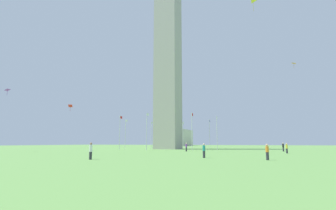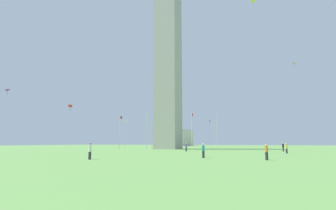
{
  "view_description": "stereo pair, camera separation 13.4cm",
  "coord_description": "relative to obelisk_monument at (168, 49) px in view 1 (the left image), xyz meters",
  "views": [
    {
      "loc": [
        -67.46,
        -26.05,
        1.75
      ],
      "look_at": [
        0.0,
        0.0,
        12.34
      ],
      "focal_mm": 27.58,
      "sensor_mm": 36.0,
      "label": 1
    },
    {
      "loc": [
        -67.41,
        -26.18,
        1.75
      ],
      "look_at": [
        0.0,
        0.0,
        12.34
      ],
      "focal_mm": 27.58,
      "sensor_mm": 36.0,
      "label": 2
    }
  ],
  "objects": [
    {
      "name": "ground_plane",
      "position": [
        0.0,
        0.0,
        -29.07
      ],
      "size": [
        260.0,
        260.0,
        0.0
      ],
      "primitive_type": "plane",
      "color": "#609347"
    },
    {
      "name": "obelisk_monument",
      "position": [
        0.0,
        0.0,
        0.0
      ],
      "size": [
        6.4,
        6.4,
        58.15
      ],
      "color": "#A8A399",
      "rests_on": "ground"
    },
    {
      "name": "flagpole_n",
      "position": [
        13.71,
        0.0,
        -24.3
      ],
      "size": [
        1.12,
        0.14,
        8.75
      ],
      "color": "silver",
      "rests_on": "ground"
    },
    {
      "name": "flagpole_ne",
      "position": [
        9.71,
        9.66,
        -24.3
      ],
      "size": [
        1.12,
        0.14,
        8.75
      ],
      "color": "silver",
      "rests_on": "ground"
    },
    {
      "name": "flagpole_e",
      "position": [
        0.06,
        13.66,
        -24.3
      ],
      "size": [
        1.12,
        0.14,
        8.75
      ],
      "color": "silver",
      "rests_on": "ground"
    },
    {
      "name": "flagpole_se",
      "position": [
        -9.6,
        9.66,
        -24.3
      ],
      "size": [
        1.12,
        0.14,
        8.75
      ],
      "color": "silver",
      "rests_on": "ground"
    },
    {
      "name": "flagpole_s",
      "position": [
        -13.6,
        0.0,
        -24.3
      ],
      "size": [
        1.12,
        0.14,
        8.75
      ],
      "color": "silver",
      "rests_on": "ground"
    },
    {
      "name": "flagpole_sw",
      "position": [
        -9.6,
        -9.66,
        -24.3
      ],
      "size": [
        1.12,
        0.14,
        8.75
      ],
      "color": "silver",
      "rests_on": "ground"
    },
    {
      "name": "flagpole_w",
      "position": [
        0.06,
        -13.66,
        -24.3
      ],
      "size": [
        1.12,
        0.14,
        8.75
      ],
      "color": "silver",
      "rests_on": "ground"
    },
    {
      "name": "flagpole_nw",
      "position": [
        9.71,
        -9.66,
        -24.3
      ],
      "size": [
        1.12,
        0.14,
        8.75
      ],
      "color": "silver",
      "rests_on": "ground"
    },
    {
      "name": "person_orange_shirt",
      "position": [
        -39.0,
        -25.89,
        -28.27
      ],
      "size": [
        0.32,
        0.32,
        1.62
      ],
      "rotation": [
        0.0,
        0.0,
        0.33
      ],
      "color": "#2D2D38",
      "rests_on": "ground"
    },
    {
      "name": "person_black_shirt",
      "position": [
        -10.2,
        -28.76,
        -28.2
      ],
      "size": [
        0.32,
        0.32,
        1.76
      ],
      "rotation": [
        0.0,
        0.0,
        0.97
      ],
      "color": "#2D2D38",
      "rests_on": "ground"
    },
    {
      "name": "person_teal_shirt",
      "position": [
        -37.47,
        -18.97,
        -28.25
      ],
      "size": [
        0.32,
        0.32,
        1.66
      ],
      "rotation": [
        0.0,
        0.0,
        0.47
      ],
      "color": "#2D2D38",
      "rests_on": "ground"
    },
    {
      "name": "person_white_shirt",
      "position": [
        -44.72,
        -8.55,
        -28.19
      ],
      "size": [
        0.32,
        0.32,
        1.77
      ],
      "rotation": [
        0.0,
        0.0,
        0.61
      ],
      "color": "#2D2D38",
      "rests_on": "ground"
    },
    {
      "name": "person_purple_shirt",
      "position": [
        -16.69,
        -10.43,
        -28.21
      ],
      "size": [
        0.32,
        0.32,
        1.74
      ],
      "rotation": [
        0.0,
        0.0,
        0.5
      ],
      "color": "#2D2D38",
      "rests_on": "ground"
    },
    {
      "name": "person_yellow_shirt",
      "position": [
        -20.14,
        -28.82,
        -28.23
      ],
      "size": [
        0.32,
        0.32,
        1.7
      ],
      "rotation": [
        0.0,
        0.0,
        0.44
      ],
      "color": "#2D2D38",
      "rests_on": "ground"
    },
    {
      "name": "kite_red_diamond",
      "position": [
        -22.41,
        14.63,
        -19.27
      ],
      "size": [
        1.05,
        1.09,
        1.43
      ],
      "color": "red"
    },
    {
      "name": "kite_yellow_delta",
      "position": [
        -21.02,
        -24.78,
        -1.6
      ],
      "size": [
        2.34,
        2.23,
        3.1
      ],
      "color": "yellow"
    },
    {
      "name": "kite_purple_diamond",
      "position": [
        -31.4,
        22.79,
        -16.77
      ],
      "size": [
        0.86,
        0.81,
        1.29
      ],
      "color": "purple"
    },
    {
      "name": "kite_orange_diamond",
      "position": [
        -1.08,
        -32.67,
        -8.56
      ],
      "size": [
        1.0,
        0.98,
        1.35
      ],
      "color": "orange"
    },
    {
      "name": "distant_building",
      "position": [
        73.91,
        24.04,
        -24.44
      ],
      "size": [
        25.45,
        13.91,
        9.27
      ],
      "color": "beige",
      "rests_on": "ground"
    }
  ]
}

